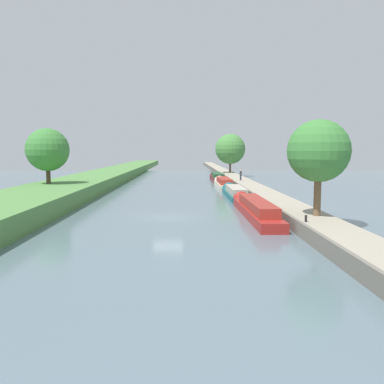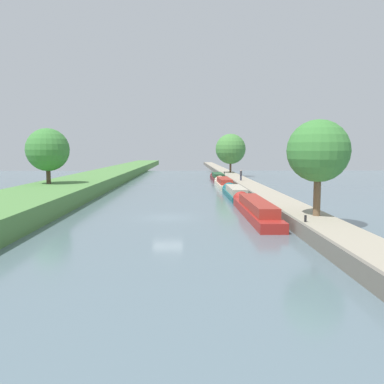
# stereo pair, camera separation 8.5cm
# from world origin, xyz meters

# --- Properties ---
(ground_plane) EXTENTS (160.00, 160.00, 0.00)m
(ground_plane) POSITION_xyz_m (0.00, 0.00, 0.00)
(ground_plane) COLOR slate
(left_grassy_bank) EXTENTS (8.30, 260.00, 1.67)m
(left_grassy_bank) POSITION_xyz_m (-13.26, 0.00, 0.83)
(left_grassy_bank) COLOR #518442
(left_grassy_bank) RESTS_ON ground_plane
(right_towpath) EXTENTS (3.04, 260.00, 0.93)m
(right_towpath) POSITION_xyz_m (10.63, 0.00, 0.47)
(right_towpath) COLOR #9E937F
(right_towpath) RESTS_ON ground_plane
(stone_quay) EXTENTS (0.25, 260.00, 0.98)m
(stone_quay) POSITION_xyz_m (8.99, 0.00, 0.49)
(stone_quay) COLOR #6B665B
(stone_quay) RESTS_ON ground_plane
(narrowboat_red) EXTENTS (1.93, 16.36, 2.07)m
(narrowboat_red) POSITION_xyz_m (7.46, 0.91, 0.63)
(narrowboat_red) COLOR maroon
(narrowboat_red) RESTS_ON ground_plane
(narrowboat_teal) EXTENTS (2.05, 12.50, 2.01)m
(narrowboat_teal) POSITION_xyz_m (7.52, 15.44, 0.53)
(narrowboat_teal) COLOR #195B60
(narrowboat_teal) RESTS_ON ground_plane
(narrowboat_cream) EXTENTS (2.07, 13.27, 2.10)m
(narrowboat_cream) POSITION_xyz_m (7.44, 29.24, 0.58)
(narrowboat_cream) COLOR beige
(narrowboat_cream) RESTS_ON ground_plane
(narrowboat_maroon) EXTENTS (2.09, 13.42, 2.13)m
(narrowboat_maroon) POSITION_xyz_m (7.53, 42.40, 0.59)
(narrowboat_maroon) COLOR maroon
(narrowboat_maroon) RESTS_ON ground_plane
(tree_rightbank_near) EXTENTS (4.47, 4.47, 6.90)m
(tree_rightbank_near) POSITION_xyz_m (10.98, -4.97, 5.57)
(tree_rightbank_near) COLOR brown
(tree_rightbank_near) RESTS_ON right_towpath
(tree_rightbank_midnear) EXTENTS (6.37, 6.37, 8.20)m
(tree_rightbank_midnear) POSITION_xyz_m (11.11, 52.52, 5.94)
(tree_rightbank_midnear) COLOR brown
(tree_rightbank_midnear) RESTS_ON right_towpath
(tree_leftbank_downstream) EXTENTS (5.09, 5.09, 6.60)m
(tree_leftbank_downstream) POSITION_xyz_m (-14.88, 14.94, 5.71)
(tree_leftbank_downstream) COLOR #4C3828
(tree_leftbank_downstream) RESTS_ON left_grassy_bank
(person_walking) EXTENTS (0.34, 0.34, 1.66)m
(person_walking) POSITION_xyz_m (10.24, 29.78, 1.81)
(person_walking) COLOR #282D42
(person_walking) RESTS_ON right_towpath
(mooring_bollard_near) EXTENTS (0.16, 0.16, 0.45)m
(mooring_bollard_near) POSITION_xyz_m (9.42, -7.54, 1.16)
(mooring_bollard_near) COLOR black
(mooring_bollard_near) RESTS_ON right_towpath
(mooring_bollard_far) EXTENTS (0.16, 0.16, 0.45)m
(mooring_bollard_far) POSITION_xyz_m (9.42, 48.23, 1.16)
(mooring_bollard_far) COLOR black
(mooring_bollard_far) RESTS_ON right_towpath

